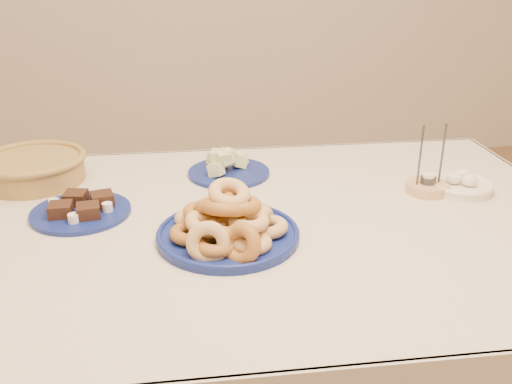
{
  "coord_description": "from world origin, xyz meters",
  "views": [
    {
      "loc": [
        -0.16,
        -1.26,
        1.38
      ],
      "look_at": [
        0.0,
        -0.05,
        0.85
      ],
      "focal_mm": 40.0,
      "sensor_mm": 36.0,
      "label": 1
    }
  ],
  "objects_px": {
    "donut_platter": "(228,224)",
    "brownie_plate": "(81,209)",
    "dining_table": "(253,258)",
    "melon_plate": "(227,167)",
    "egg_bowl": "(461,185)",
    "wicker_basket": "(33,167)",
    "candle_holder": "(427,186)"
  },
  "relations": [
    {
      "from": "wicker_basket",
      "to": "brownie_plate",
      "type": "bearing_deg",
      "value": -56.15
    },
    {
      "from": "brownie_plate",
      "to": "egg_bowl",
      "type": "height_order",
      "value": "egg_bowl"
    },
    {
      "from": "donut_platter",
      "to": "candle_holder",
      "type": "height_order",
      "value": "candle_holder"
    },
    {
      "from": "dining_table",
      "to": "wicker_basket",
      "type": "height_order",
      "value": "wicker_basket"
    },
    {
      "from": "melon_plate",
      "to": "egg_bowl",
      "type": "xyz_separation_m",
      "value": [
        0.63,
        -0.21,
        -0.0
      ]
    },
    {
      "from": "dining_table",
      "to": "donut_platter",
      "type": "bearing_deg",
      "value": -128.02
    },
    {
      "from": "candle_holder",
      "to": "dining_table",
      "type": "bearing_deg",
      "value": -166.97
    },
    {
      "from": "wicker_basket",
      "to": "candle_holder",
      "type": "distance_m",
      "value": 1.12
    },
    {
      "from": "melon_plate",
      "to": "brownie_plate",
      "type": "distance_m",
      "value": 0.46
    },
    {
      "from": "dining_table",
      "to": "candle_holder",
      "type": "bearing_deg",
      "value": 13.03
    },
    {
      "from": "brownie_plate",
      "to": "donut_platter",
      "type": "bearing_deg",
      "value": -27.53
    },
    {
      "from": "wicker_basket",
      "to": "dining_table",
      "type": "bearing_deg",
      "value": -29.9
    },
    {
      "from": "dining_table",
      "to": "melon_plate",
      "type": "bearing_deg",
      "value": 96.42
    },
    {
      "from": "brownie_plate",
      "to": "dining_table",
      "type": "bearing_deg",
      "value": -12.48
    },
    {
      "from": "candle_holder",
      "to": "egg_bowl",
      "type": "distance_m",
      "value": 0.1
    },
    {
      "from": "brownie_plate",
      "to": "egg_bowl",
      "type": "relative_size",
      "value": 1.23
    },
    {
      "from": "egg_bowl",
      "to": "donut_platter",
      "type": "bearing_deg",
      "value": -163.09
    },
    {
      "from": "donut_platter",
      "to": "candle_holder",
      "type": "relative_size",
      "value": 2.17
    },
    {
      "from": "melon_plate",
      "to": "wicker_basket",
      "type": "distance_m",
      "value": 0.56
    },
    {
      "from": "donut_platter",
      "to": "brownie_plate",
      "type": "xyz_separation_m",
      "value": [
        -0.36,
        0.19,
        -0.03
      ]
    },
    {
      "from": "donut_platter",
      "to": "wicker_basket",
      "type": "xyz_separation_m",
      "value": [
        -0.52,
        0.43,
        0.0
      ]
    },
    {
      "from": "donut_platter",
      "to": "brownie_plate",
      "type": "relative_size",
      "value": 1.56
    },
    {
      "from": "donut_platter",
      "to": "dining_table",
      "type": "bearing_deg",
      "value": 51.98
    },
    {
      "from": "candle_holder",
      "to": "egg_bowl",
      "type": "height_order",
      "value": "candle_holder"
    },
    {
      "from": "dining_table",
      "to": "candle_holder",
      "type": "height_order",
      "value": "candle_holder"
    },
    {
      "from": "wicker_basket",
      "to": "candle_holder",
      "type": "height_order",
      "value": "candle_holder"
    },
    {
      "from": "egg_bowl",
      "to": "melon_plate",
      "type": "bearing_deg",
      "value": 161.45
    },
    {
      "from": "wicker_basket",
      "to": "candle_holder",
      "type": "relative_size",
      "value": 1.9
    },
    {
      "from": "donut_platter",
      "to": "wicker_basket",
      "type": "height_order",
      "value": "donut_platter"
    },
    {
      "from": "brownie_plate",
      "to": "candle_holder",
      "type": "relative_size",
      "value": 1.39
    },
    {
      "from": "melon_plate",
      "to": "egg_bowl",
      "type": "height_order",
      "value": "melon_plate"
    },
    {
      "from": "melon_plate",
      "to": "egg_bowl",
      "type": "relative_size",
      "value": 1.13
    }
  ]
}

